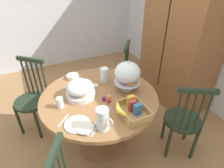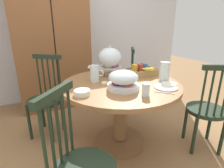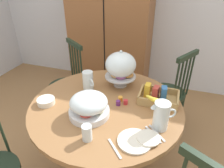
% 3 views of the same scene
% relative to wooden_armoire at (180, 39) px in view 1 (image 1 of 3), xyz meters
% --- Properties ---
extents(ground_plane, '(10.00, 10.00, 0.00)m').
position_rel_wooden_armoire_xyz_m(ground_plane, '(0.40, -1.50, -0.98)').
color(ground_plane, '#997047').
extents(wall_left, '(0.06, 4.32, 2.60)m').
position_rel_wooden_armoire_xyz_m(wall_left, '(-2.03, -1.14, 0.32)').
color(wall_left, silver).
rests_on(wall_left, ground_plane).
extents(wooden_armoire, '(1.18, 0.60, 1.96)m').
position_rel_wooden_armoire_xyz_m(wooden_armoire, '(0.00, 0.00, 0.00)').
color(wooden_armoire, brown).
rests_on(wooden_armoire, ground_plane).
extents(dining_table, '(1.22, 1.22, 0.74)m').
position_rel_wooden_armoire_xyz_m(dining_table, '(0.45, -1.45, -0.45)').
color(dining_table, olive).
rests_on(dining_table, ground_plane).
extents(windsor_chair_near_window, '(0.47, 0.46, 0.97)m').
position_rel_wooden_armoire_xyz_m(windsor_chair_near_window, '(-0.26, -0.87, -0.53)').
color(windsor_chair_near_window, '#1E2D1E').
rests_on(windsor_chair_near_window, ground_plane).
extents(windsor_chair_by_cabinet, '(0.47, 0.47, 0.97)m').
position_rel_wooden_armoire_xyz_m(windsor_chair_by_cabinet, '(-0.19, -2.10, -0.53)').
color(windsor_chair_by_cabinet, '#1E2D1E').
rests_on(windsor_chair_by_cabinet, ground_plane).
extents(windsor_chair_far_side, '(0.45, 0.45, 0.97)m').
position_rel_wooden_armoire_xyz_m(windsor_chair_far_side, '(0.92, -0.66, -0.53)').
color(windsor_chair_far_side, '#1E2D1E').
rests_on(windsor_chair_far_side, ground_plane).
extents(pastry_stand_with_dome, '(0.28, 0.28, 0.34)m').
position_rel_wooden_armoire_xyz_m(pastry_stand_with_dome, '(0.47, -1.13, -0.05)').
color(pastry_stand_with_dome, silver).
rests_on(pastry_stand_with_dome, dining_table).
extents(fruit_platter_covered, '(0.30, 0.30, 0.18)m').
position_rel_wooden_armoire_xyz_m(fruit_platter_covered, '(0.38, -1.62, -0.16)').
color(fruit_platter_covered, silver).
rests_on(fruit_platter_covered, dining_table).
extents(orange_juice_pitcher, '(0.17, 0.11, 0.20)m').
position_rel_wooden_armoire_xyz_m(orange_juice_pitcher, '(0.89, -1.59, -0.15)').
color(orange_juice_pitcher, silver).
rests_on(orange_juice_pitcher, dining_table).
extents(milk_pitcher, '(0.15, 0.13, 0.17)m').
position_rel_wooden_armoire_xyz_m(milk_pitcher, '(0.22, -1.29, -0.16)').
color(milk_pitcher, silver).
rests_on(milk_pitcher, dining_table).
extents(cereal_basket, '(0.32, 0.30, 0.12)m').
position_rel_wooden_armoire_xyz_m(cereal_basket, '(0.83, -1.28, -0.20)').
color(cereal_basket, tan).
rests_on(cereal_basket, dining_table).
extents(china_plate_large, '(0.22, 0.22, 0.01)m').
position_rel_wooden_armoire_xyz_m(china_plate_large, '(0.76, -1.77, -0.24)').
color(china_plate_large, white).
rests_on(china_plate_large, dining_table).
extents(china_plate_small, '(0.15, 0.15, 0.01)m').
position_rel_wooden_armoire_xyz_m(china_plate_small, '(0.84, -1.73, -0.23)').
color(china_plate_small, white).
rests_on(china_plate_small, china_plate_large).
extents(cereal_bowl, '(0.14, 0.14, 0.04)m').
position_rel_wooden_armoire_xyz_m(cereal_bowl, '(-0.01, -1.60, -0.22)').
color(cereal_bowl, white).
rests_on(cereal_bowl, dining_table).
extents(drinking_glass, '(0.06, 0.06, 0.11)m').
position_rel_wooden_armoire_xyz_m(drinking_glass, '(0.47, -1.85, -0.19)').
color(drinking_glass, silver).
rests_on(drinking_glass, dining_table).
extents(butter_dish, '(0.06, 0.06, 0.02)m').
position_rel_wooden_armoire_xyz_m(butter_dish, '(0.28, -1.42, -0.23)').
color(butter_dish, beige).
rests_on(butter_dish, dining_table).
extents(jam_jar_strawberry, '(0.04, 0.04, 0.04)m').
position_rel_wooden_armoire_xyz_m(jam_jar_strawberry, '(0.60, -1.40, -0.22)').
color(jam_jar_strawberry, '#B7282D').
rests_on(jam_jar_strawberry, dining_table).
extents(jam_jar_apricot, '(0.04, 0.04, 0.04)m').
position_rel_wooden_armoire_xyz_m(jam_jar_apricot, '(0.55, -1.37, -0.22)').
color(jam_jar_apricot, orange).
rests_on(jam_jar_apricot, dining_table).
extents(jam_jar_grape, '(0.04, 0.04, 0.04)m').
position_rel_wooden_armoire_xyz_m(jam_jar_grape, '(0.55, -1.43, -0.22)').
color(jam_jar_grape, '#5B2366').
rests_on(jam_jar_grape, dining_table).
extents(table_knife, '(0.13, 0.13, 0.01)m').
position_rel_wooden_armoire_xyz_m(table_knife, '(0.86, -1.68, -0.24)').
color(table_knife, silver).
rests_on(table_knife, dining_table).
extents(dinner_fork, '(0.13, 0.13, 0.01)m').
position_rel_wooden_armoire_xyz_m(dinner_fork, '(0.88, -1.66, -0.24)').
color(dinner_fork, silver).
rests_on(dinner_fork, dining_table).
extents(soup_spoon, '(0.13, 0.13, 0.01)m').
position_rel_wooden_armoire_xyz_m(soup_spoon, '(0.66, -1.87, -0.24)').
color(soup_spoon, silver).
rests_on(soup_spoon, dining_table).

